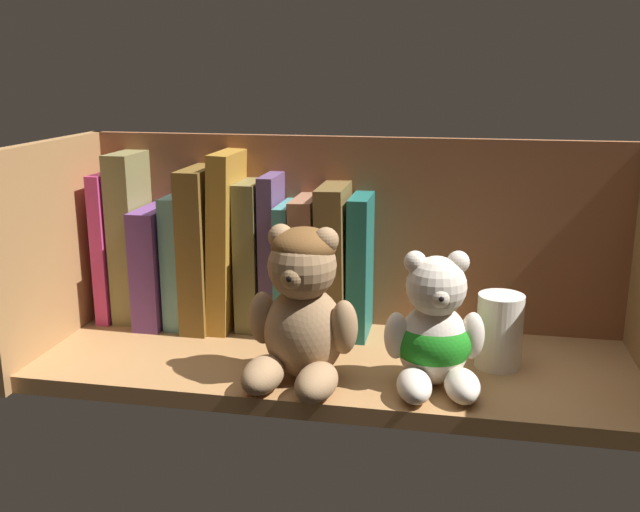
# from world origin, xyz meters

# --- Properties ---
(shelf_board) EXTENTS (0.69, 0.25, 0.02)m
(shelf_board) POSITION_xyz_m (0.00, 0.00, 0.01)
(shelf_board) COLOR #9E7042
(shelf_board) RESTS_ON ground
(shelf_back_panel) EXTENTS (0.71, 0.01, 0.27)m
(shelf_back_panel) POSITION_xyz_m (0.00, 0.13, 0.13)
(shelf_back_panel) COLOR brown
(shelf_back_panel) RESTS_ON ground
(shelf_side_panel_left) EXTENTS (0.02, 0.27, 0.27)m
(shelf_side_panel_left) POSITION_xyz_m (-0.35, 0.00, 0.13)
(shelf_side_panel_left) COLOR #9E7042
(shelf_side_panel_left) RESTS_ON ground
(book_0) EXTENTS (0.02, 0.11, 0.20)m
(book_0) POSITION_xyz_m (-0.32, 0.10, 0.12)
(book_0) COLOR #C8367C
(book_0) RESTS_ON shelf_board
(book_1) EXTENTS (0.03, 0.10, 0.23)m
(book_1) POSITION_xyz_m (-0.29, 0.10, 0.13)
(book_1) COLOR olive
(book_1) RESTS_ON shelf_board
(book_2) EXTENTS (0.04, 0.14, 0.16)m
(book_2) POSITION_xyz_m (-0.25, 0.10, 0.10)
(book_2) COLOR #603574
(book_2) RESTS_ON shelf_board
(book_3) EXTENTS (0.02, 0.12, 0.17)m
(book_3) POSITION_xyz_m (-0.22, 0.10, 0.11)
(book_3) COLOR #67A29B
(book_3) RESTS_ON shelf_board
(book_4) EXTENTS (0.03, 0.14, 0.21)m
(book_4) POSITION_xyz_m (-0.19, 0.10, 0.12)
(book_4) COLOR brown
(book_4) RESTS_ON shelf_board
(book_5) EXTENTS (0.03, 0.13, 0.23)m
(book_5) POSITION_xyz_m (-0.16, 0.10, 0.14)
(book_5) COLOR #AC7729
(book_5) RESTS_ON shelf_board
(book_6) EXTENTS (0.03, 0.10, 0.19)m
(book_6) POSITION_xyz_m (-0.13, 0.10, 0.12)
(book_6) COLOR brown
(book_6) RESTS_ON shelf_board
(book_7) EXTENTS (0.02, 0.09, 0.20)m
(book_7) POSITION_xyz_m (-0.10, 0.10, 0.12)
(book_7) COLOR #583D64
(book_7) RESTS_ON shelf_board
(book_8) EXTENTS (0.02, 0.12, 0.17)m
(book_8) POSITION_xyz_m (-0.08, 0.10, 0.10)
(book_8) COLOR teal
(book_8) RESTS_ON shelf_board
(book_9) EXTENTS (0.03, 0.12, 0.18)m
(book_9) POSITION_xyz_m (-0.05, 0.10, 0.11)
(book_9) COLOR #966347
(book_9) RESTS_ON shelf_board
(book_10) EXTENTS (0.04, 0.13, 0.19)m
(book_10) POSITION_xyz_m (-0.02, 0.10, 0.12)
(book_10) COLOR brown
(book_10) RESTS_ON shelf_board
(book_11) EXTENTS (0.02, 0.11, 0.18)m
(book_11) POSITION_xyz_m (0.02, 0.10, 0.11)
(book_11) COLOR #1C6058
(book_11) RESTS_ON shelf_board
(teddy_bear_larger) EXTENTS (0.13, 0.13, 0.17)m
(teddy_bear_larger) POSITION_xyz_m (-0.03, -0.07, 0.10)
(teddy_bear_larger) COLOR #93704C
(teddy_bear_larger) RESTS_ON shelf_board
(teddy_bear_smaller) EXTENTS (0.11, 0.12, 0.15)m
(teddy_bear_smaller) POSITION_xyz_m (0.12, -0.05, 0.08)
(teddy_bear_smaller) COLOR beige
(teddy_bear_smaller) RESTS_ON shelf_board
(pillar_candle) EXTENTS (0.05, 0.05, 0.09)m
(pillar_candle) POSITION_xyz_m (0.19, 0.01, 0.06)
(pillar_candle) COLOR silver
(pillar_candle) RESTS_ON shelf_board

